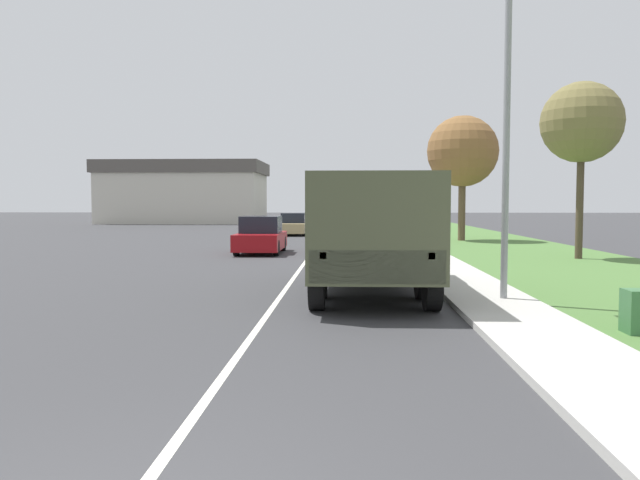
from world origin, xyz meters
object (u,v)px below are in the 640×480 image
object	(u,v)px
lamp_post	(498,79)
car_second_ahead	(294,225)
car_third_ahead	(348,221)
military_truck	(370,226)
car_nearest_ahead	(261,237)

from	to	relation	value
lamp_post	car_second_ahead	bearing A→B (deg)	103.40
car_third_ahead	lamp_post	size ratio (longest dim) A/B	0.60
military_truck	car_nearest_ahead	xyz separation A→B (m)	(-4.13, 11.47, -0.89)
military_truck	lamp_post	bearing A→B (deg)	-26.46
car_nearest_ahead	lamp_post	xyz separation A→B (m)	(6.66, -12.73, 3.93)
military_truck	car_second_ahead	world-z (taller)	military_truck
car_nearest_ahead	car_third_ahead	xyz separation A→B (m)	(3.62, 25.04, -0.06)
car_second_ahead	car_third_ahead	world-z (taller)	car_second_ahead
military_truck	lamp_post	size ratio (longest dim) A/B	0.88
lamp_post	car_nearest_ahead	bearing A→B (deg)	117.63
car_second_ahead	lamp_post	xyz separation A→B (m)	(6.58, -27.64, 3.97)
car_second_ahead	lamp_post	world-z (taller)	lamp_post
car_third_ahead	car_nearest_ahead	bearing A→B (deg)	-98.24
military_truck	car_nearest_ahead	distance (m)	12.22
car_second_ahead	lamp_post	size ratio (longest dim) A/B	0.62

